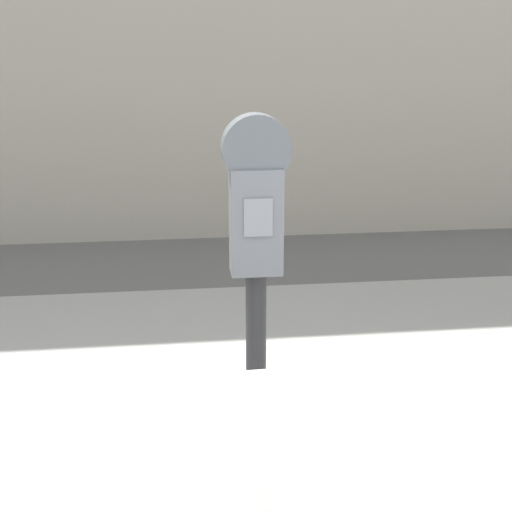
{
  "coord_description": "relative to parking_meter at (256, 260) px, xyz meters",
  "views": [
    {
      "loc": [
        0.25,
        -1.28,
        1.88
      ],
      "look_at": [
        0.53,
        1.04,
        1.15
      ],
      "focal_mm": 50.0,
      "sensor_mm": 36.0,
      "label": 1
    }
  ],
  "objects": [
    {
      "name": "sidewalk",
      "position": [
        -0.53,
        1.16,
        -1.08
      ],
      "size": [
        24.0,
        2.8,
        0.11
      ],
      "color": "#ADAAA3",
      "rests_on": "ground_plane"
    },
    {
      "name": "parking_meter",
      "position": [
        0.0,
        0.0,
        0.0
      ],
      "size": [
        0.23,
        0.12,
        1.53
      ],
      "color": "#2D2D30",
      "rests_on": "sidewalk"
    }
  ]
}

